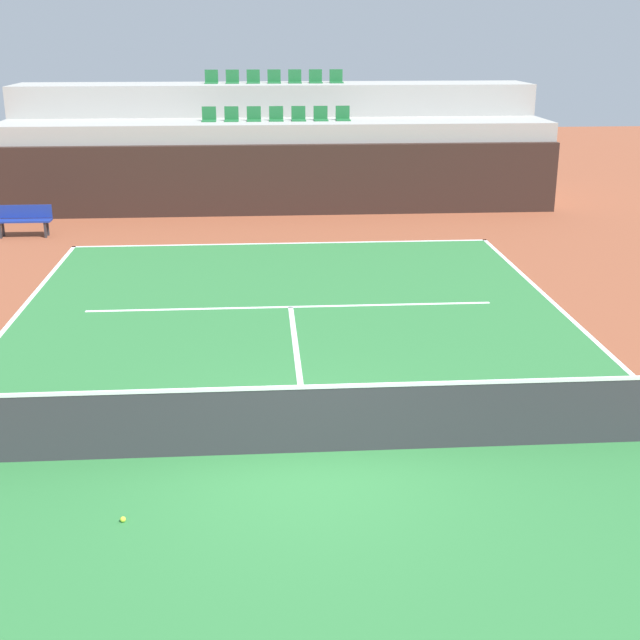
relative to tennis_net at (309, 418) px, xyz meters
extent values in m
plane|color=brown|center=(0.00, 0.00, -0.51)|extent=(80.00, 80.00, 0.00)
cube|color=#2D7238|center=(0.00, 0.00, -0.50)|extent=(11.00, 24.00, 0.01)
cube|color=white|center=(0.00, 11.95, -0.50)|extent=(11.00, 0.10, 0.00)
cube|color=white|center=(0.00, 6.40, -0.50)|extent=(8.26, 0.10, 0.00)
cube|color=white|center=(0.00, 3.20, -0.50)|extent=(0.10, 6.40, 0.00)
cube|color=black|center=(0.00, 15.76, 0.55)|extent=(17.16, 0.30, 2.12)
cube|color=#9E9E99|center=(0.00, 17.11, 0.83)|extent=(17.16, 2.40, 2.69)
cube|color=#9E9E99|center=(0.00, 19.51, 1.33)|extent=(17.16, 2.40, 3.69)
cube|color=#1E6633|center=(-2.09, 17.11, 2.20)|extent=(0.44, 0.44, 0.04)
cube|color=#1E6633|center=(-2.09, 17.31, 2.42)|extent=(0.44, 0.04, 0.40)
cube|color=#1E6633|center=(-1.39, 17.11, 2.20)|extent=(0.44, 0.44, 0.04)
cube|color=#1E6633|center=(-1.39, 17.31, 2.42)|extent=(0.44, 0.04, 0.40)
cube|color=#1E6633|center=(-0.70, 17.11, 2.20)|extent=(0.44, 0.44, 0.04)
cube|color=#1E6633|center=(-0.70, 17.31, 2.42)|extent=(0.44, 0.04, 0.40)
cube|color=#1E6633|center=(0.00, 17.11, 2.20)|extent=(0.44, 0.44, 0.04)
cube|color=#1E6633|center=(0.00, 17.31, 2.42)|extent=(0.44, 0.04, 0.40)
cube|color=#1E6633|center=(0.70, 17.11, 2.20)|extent=(0.44, 0.44, 0.04)
cube|color=#1E6633|center=(0.70, 17.31, 2.42)|extent=(0.44, 0.04, 0.40)
cube|color=#1E6633|center=(1.39, 17.11, 2.20)|extent=(0.44, 0.44, 0.04)
cube|color=#1E6633|center=(1.39, 17.31, 2.42)|extent=(0.44, 0.04, 0.40)
cube|color=#1E6633|center=(2.09, 17.11, 2.20)|extent=(0.44, 0.44, 0.04)
cube|color=#1E6633|center=(2.09, 17.31, 2.42)|extent=(0.44, 0.04, 0.40)
cube|color=#1E6633|center=(-2.09, 19.51, 3.20)|extent=(0.44, 0.44, 0.04)
cube|color=#1E6633|center=(-2.09, 19.71, 3.42)|extent=(0.44, 0.04, 0.40)
cube|color=#1E6633|center=(-1.39, 19.51, 3.20)|extent=(0.44, 0.44, 0.04)
cube|color=#1E6633|center=(-1.39, 19.71, 3.42)|extent=(0.44, 0.04, 0.40)
cube|color=#1E6633|center=(-0.70, 19.51, 3.20)|extent=(0.44, 0.44, 0.04)
cube|color=#1E6633|center=(-0.70, 19.71, 3.42)|extent=(0.44, 0.04, 0.40)
cube|color=#1E6633|center=(0.00, 19.51, 3.20)|extent=(0.44, 0.44, 0.04)
cube|color=#1E6633|center=(0.00, 19.71, 3.42)|extent=(0.44, 0.04, 0.40)
cube|color=#1E6633|center=(0.70, 19.51, 3.20)|extent=(0.44, 0.44, 0.04)
cube|color=#1E6633|center=(0.70, 19.71, 3.42)|extent=(0.44, 0.04, 0.40)
cube|color=#1E6633|center=(1.39, 19.51, 3.20)|extent=(0.44, 0.44, 0.04)
cube|color=#1E6633|center=(1.39, 19.71, 3.42)|extent=(0.44, 0.04, 0.40)
cube|color=#1E6633|center=(2.09, 19.51, 3.20)|extent=(0.44, 0.44, 0.04)
cube|color=#1E6633|center=(2.09, 19.71, 3.42)|extent=(0.44, 0.04, 0.40)
cube|color=#333338|center=(0.00, 0.00, -0.04)|extent=(10.90, 0.02, 0.92)
cube|color=white|center=(0.00, 0.00, 0.45)|extent=(10.90, 0.04, 0.05)
cube|color=navy|center=(-7.02, 13.25, -0.06)|extent=(1.50, 0.40, 0.05)
cube|color=navy|center=(-7.02, 13.43, 0.16)|extent=(1.50, 0.04, 0.36)
cube|color=#2D2D33|center=(-7.62, 13.11, -0.30)|extent=(0.06, 0.06, 0.42)
cube|color=#2D2D33|center=(-6.42, 13.11, -0.30)|extent=(0.06, 0.06, 0.42)
cube|color=#2D2D33|center=(-7.62, 13.39, -0.30)|extent=(0.06, 0.06, 0.42)
cube|color=#2D2D33|center=(-6.42, 13.39, -0.30)|extent=(0.06, 0.06, 0.42)
sphere|color=#CCE033|center=(-2.24, -1.58, -0.47)|extent=(0.07, 0.07, 0.07)
camera|label=1|loc=(-0.59, -10.37, 4.87)|focal=48.44mm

